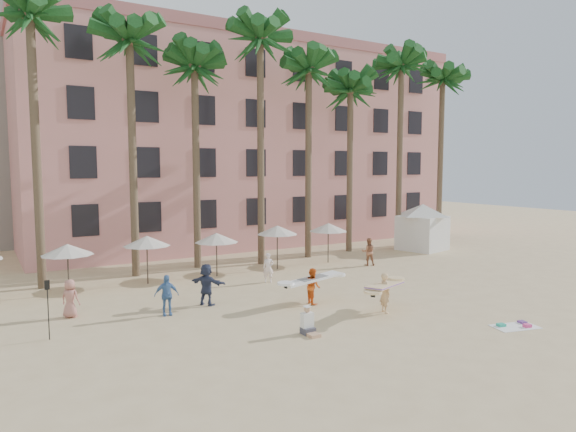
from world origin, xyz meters
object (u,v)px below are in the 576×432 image
(cabana, at_px, (423,223))
(carrier_white, at_px, (313,284))
(pink_hotel, at_px, (239,147))
(carrier_yellow, at_px, (385,290))

(cabana, distance_m, carrier_white, 17.94)
(cabana, relative_size, carrier_white, 1.70)
(pink_hotel, bearing_deg, carrier_white, -107.17)
(carrier_yellow, distance_m, carrier_white, 3.41)
(pink_hotel, height_order, carrier_yellow, pink_hotel)
(carrier_yellow, height_order, carrier_white, carrier_yellow)
(pink_hotel, xyz_separation_m, carrier_yellow, (-4.74, -24.22, -7.01))
(carrier_yellow, bearing_deg, cabana, 39.17)
(pink_hotel, distance_m, cabana, 16.90)
(cabana, bearing_deg, pink_hotel, 125.43)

